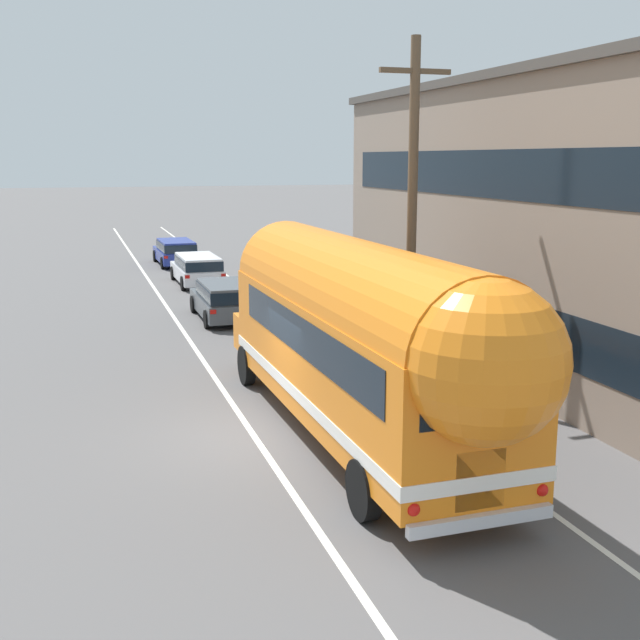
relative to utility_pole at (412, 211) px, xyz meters
The scene contains 7 objects.
ground_plane 6.79m from the utility_pole, 152.29° to the right, with size 300.00×300.00×0.00m, color #565454.
lane_markings 10.93m from the utility_pole, 106.15° to the left, with size 3.98×80.00×0.01m.
utility_pole is the anchor object (origin of this frame).
painted_bus 4.91m from the utility_pole, 126.24° to the right, with size 2.75×12.67×4.12m.
car_lead 10.73m from the utility_pole, 106.25° to the left, with size 1.98×4.42×1.37m.
car_second 18.49m from the utility_pole, 98.05° to the left, with size 1.96×4.70×1.37m.
car_third 25.47m from the utility_pole, 95.95° to the left, with size 2.03×4.67×1.37m.
Camera 1 is at (-3.39, -15.28, 5.69)m, focal length 44.13 mm.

